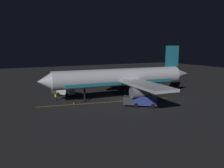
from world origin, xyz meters
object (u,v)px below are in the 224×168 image
airliner (122,78)px  baggage_truck (64,91)px  traffic_cone_near_left (74,104)px  traffic_cone_near_right (97,94)px  ground_crew_worker (56,97)px  catering_truck (141,101)px

airliner → baggage_truck: airliner is taller
baggage_truck → traffic_cone_near_left: (-9.41, 0.58, -0.91)m
airliner → traffic_cone_near_right: airliner is taller
ground_crew_worker → catering_truck: bearing=-132.1°
airliner → traffic_cone_near_right: bearing=35.4°
catering_truck → traffic_cone_near_left: bearing=56.4°
ground_crew_worker → traffic_cone_near_left: ground_crew_worker is taller
ground_crew_worker → traffic_cone_near_left: size_ratio=3.16×
traffic_cone_near_right → baggage_truck: bearing=63.0°
ground_crew_worker → traffic_cone_near_right: ground_crew_worker is taller
ground_crew_worker → traffic_cone_near_left: (-4.89, -2.43, -0.64)m
traffic_cone_near_right → catering_truck: bearing=-164.6°
catering_truck → ground_crew_worker: 18.45m
catering_truck → ground_crew_worker: bearing=47.9°
airliner → baggage_truck: 14.62m
traffic_cone_near_left → traffic_cone_near_right: same height
airliner → traffic_cone_near_left: airliner is taller
baggage_truck → traffic_cone_near_right: size_ratio=10.78×
traffic_cone_near_left → ground_crew_worker: bearing=26.5°
airliner → ground_crew_worker: bearing=72.0°
baggage_truck → ground_crew_worker: (-4.53, 3.01, -0.28)m
catering_truck → traffic_cone_near_right: (13.34, 3.68, -0.91)m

